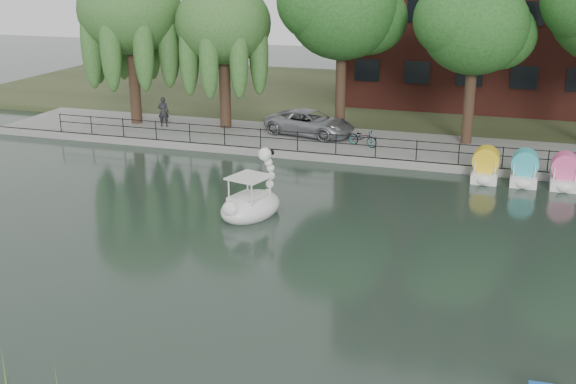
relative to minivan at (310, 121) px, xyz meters
The scene contains 14 objects.
ground_plane 16.81m from the minivan, 82.02° to the right, with size 120.00×120.00×0.00m, color #2D3D34.
promenade 2.60m from the minivan, 14.65° to the right, with size 40.00×6.00×0.40m, color gray.
kerb 4.37m from the minivan, 56.79° to the right, with size 40.00×0.25×0.40m, color gray.
land_strip 13.63m from the minivan, 80.13° to the left, with size 60.00×22.00×0.36m, color #47512D.
railing 4.09m from the minivan, 55.26° to the right, with size 32.00×0.05×1.00m.
willow_left 12.09m from the minivan, behind, with size 5.88×5.88×9.01m.
willow_mid 7.24m from the minivan, behind, with size 5.32×5.32×8.15m.
broadleaf_center 6.18m from the minivan, 46.29° to the left, with size 6.00×6.00×9.25m.
broadleaf_right 9.86m from the minivan, ahead, with size 5.40×5.40×8.32m.
minivan is the anchor object (origin of this frame).
bicycle 3.60m from the minivan, 23.86° to the right, with size 1.72×0.60×1.00m, color gray.
pedestrian 8.68m from the minivan, behind, with size 0.71×0.48×1.98m, color black.
swan_boat 12.10m from the minivan, 84.66° to the right, with size 2.62×3.40×2.55m.
pedal_boat_row 13.73m from the minivan, 18.31° to the right, with size 7.95×1.70×1.40m.
Camera 1 is at (8.52, -20.62, 9.75)m, focal length 45.00 mm.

